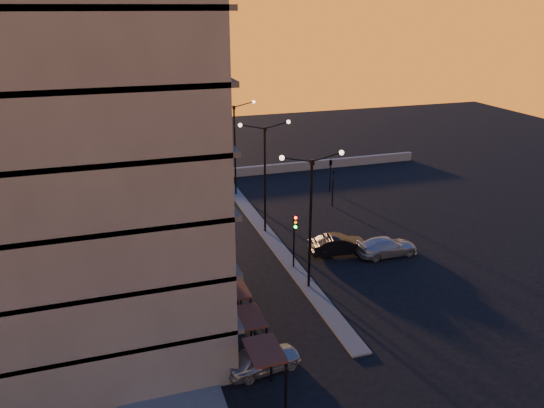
{
  "coord_description": "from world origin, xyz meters",
  "views": [
    {
      "loc": [
        -12.25,
        -29.6,
        18.05
      ],
      "look_at": [
        -0.66,
        6.07,
        4.02
      ],
      "focal_mm": 35.0,
      "sensor_mm": 36.0,
      "label": 1
    }
  ],
  "objects": [
    {
      "name": "sidewalk_west",
      "position": [
        -10.5,
        4.0,
        0.06
      ],
      "size": [
        5.0,
        40.0,
        0.12
      ],
      "primitive_type": "cube",
      "color": "#51514F",
      "rests_on": "ground"
    },
    {
      "name": "streetlamp_mid",
      "position": [
        0.0,
        10.0,
        5.59
      ],
      "size": [
        4.32,
        0.32,
        9.51
      ],
      "color": "black",
      "rests_on": "ground"
    },
    {
      "name": "signal_east_b",
      "position": [
        9.5,
        18.0,
        3.1
      ],
      "size": [
        0.42,
        1.99,
        3.6
      ],
      "color": "black",
      "rests_on": "ground"
    },
    {
      "name": "parapet",
      "position": [
        2.0,
        26.0,
        0.5
      ],
      "size": [
        44.0,
        0.5,
        1.0
      ],
      "primitive_type": "cube",
      "color": "slate",
      "rests_on": "ground"
    },
    {
      "name": "building",
      "position": [
        -14.0,
        0.03,
        11.91
      ],
      "size": [
        14.35,
        17.08,
        25.0
      ],
      "color": "#68635B",
      "rests_on": "ground"
    },
    {
      "name": "car_sedan",
      "position": [
        4.17,
        4.24,
        0.75
      ],
      "size": [
        4.68,
        1.97,
        1.5
      ],
      "primitive_type": "imported",
      "rotation": [
        0.0,
        0.0,
        1.49
      ],
      "color": "black",
      "rests_on": "ground"
    },
    {
      "name": "traffic_light_main",
      "position": [
        0.0,
        2.87,
        2.89
      ],
      "size": [
        0.28,
        0.44,
        4.25
      ],
      "color": "black",
      "rests_on": "ground"
    },
    {
      "name": "signal_east_a",
      "position": [
        8.0,
        14.0,
        1.93
      ],
      "size": [
        0.13,
        0.16,
        3.6
      ],
      "color": "black",
      "rests_on": "ground"
    },
    {
      "name": "median",
      "position": [
        0.0,
        10.0,
        0.06
      ],
      "size": [
        1.2,
        36.0,
        0.12
      ],
      "primitive_type": "cube",
      "color": "#51514F",
      "rests_on": "ground"
    },
    {
      "name": "streetlamp_near",
      "position": [
        0.0,
        0.0,
        5.59
      ],
      "size": [
        4.32,
        0.32,
        9.51
      ],
      "color": "black",
      "rests_on": "ground"
    },
    {
      "name": "ground",
      "position": [
        0.0,
        0.0,
        0.0
      ],
      "size": [
        120.0,
        120.0,
        0.0
      ],
      "primitive_type": "plane",
      "color": "black",
      "rests_on": "ground"
    },
    {
      "name": "streetlamp_far",
      "position": [
        0.0,
        20.0,
        5.59
      ],
      "size": [
        4.32,
        0.32,
        9.51
      ],
      "color": "black",
      "rests_on": "ground"
    },
    {
      "name": "car_hatchback",
      "position": [
        -5.55,
        -7.41,
        0.7
      ],
      "size": [
        4.31,
        2.27,
        1.4
      ],
      "primitive_type": "imported",
      "rotation": [
        0.0,
        0.0,
        1.73
      ],
      "color": "#9A9DA1",
      "rests_on": "ground"
    },
    {
      "name": "car_wagon",
      "position": [
        7.62,
        2.88,
        0.7
      ],
      "size": [
        4.83,
        1.98,
        1.4
      ],
      "primitive_type": "imported",
      "rotation": [
        0.0,
        0.0,
        1.57
      ],
      "color": "#A4A8AC",
      "rests_on": "ground"
    }
  ]
}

